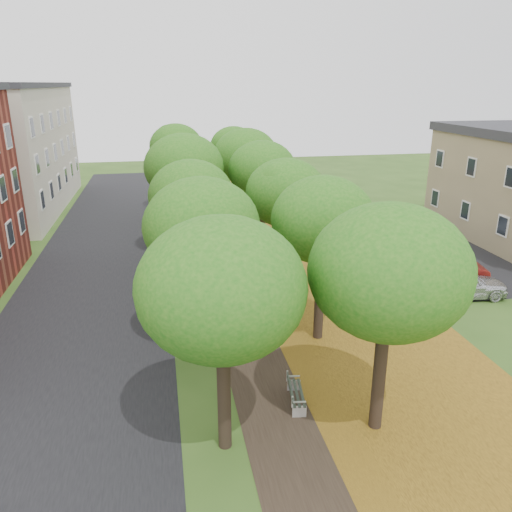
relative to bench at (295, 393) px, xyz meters
name	(u,v)px	position (x,y,z in m)	size (l,w,h in m)	color
ground	(296,436)	(-0.41, -1.63, -0.41)	(120.00, 120.00, 0.00)	#2D4C19
street_asphalt	(97,278)	(-7.91, 13.37, -0.40)	(8.00, 70.00, 0.01)	black
footpath	(229,269)	(-0.41, 13.37, -0.40)	(3.20, 70.00, 0.01)	black
leaf_verge	(311,263)	(4.59, 13.37, -0.40)	(7.50, 70.00, 0.01)	olive
parking_lot	(431,250)	(13.09, 14.37, -0.40)	(9.00, 16.00, 0.01)	black
tree_row_west	(187,183)	(-2.61, 13.37, 4.75)	(4.40, 34.40, 7.05)	black
tree_row_east	(273,180)	(2.19, 13.37, 4.75)	(4.40, 34.40, 7.05)	black
bench	(295,393)	(0.00, 0.00, 0.00)	(0.71, 1.70, 0.78)	#2B362C
car_silver	(461,283)	(10.59, 7.10, 0.36)	(1.80, 4.49, 1.53)	silver
car_red	(444,269)	(10.88, 9.13, 0.35)	(1.61, 4.61, 1.52)	maroon
car_grey	(405,247)	(10.59, 13.15, 0.33)	(2.05, 5.05, 1.46)	#39383E
car_white	(400,234)	(11.51, 15.66, 0.36)	(2.56, 5.55, 1.54)	white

